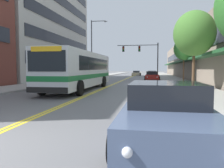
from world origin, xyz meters
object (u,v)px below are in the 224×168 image
at_px(car_champagne_parked_left_far, 99,75).
at_px(car_red_parked_right_far, 152,76).
at_px(car_slate_blue_parked_right_foreground, 166,115).
at_px(city_bus, 80,69).
at_px(car_beige_moving_lead, 136,73).
at_px(street_lamp_left_far, 94,45).
at_px(car_navy_parked_left_near, 84,77).
at_px(street_tree_right_mid, 194,34).
at_px(fire_hydrant, 185,90).
at_px(traffic_signal_mast, 143,53).
at_px(street_tree_right_far, 184,49).
at_px(car_charcoal_parked_right_mid, 152,74).

distance_m(car_champagne_parked_left_far, car_red_parked_right_far, 8.69).
relative_size(car_champagne_parked_left_far, car_slate_blue_parked_right_foreground, 1.08).
xyz_separation_m(city_bus, car_beige_moving_lead, (2.21, 37.46, -1.13)).
bearing_deg(street_lamp_left_far, car_navy_parked_left_near, -85.59).
bearing_deg(car_red_parked_right_far, car_navy_parked_left_near, -143.87).
relative_size(car_slate_blue_parked_right_foreground, street_tree_right_mid, 0.76).
distance_m(car_red_parked_right_far, fire_hydrant, 21.24).
xyz_separation_m(car_navy_parked_left_near, car_beige_moving_lead, (5.00, 27.52, -0.05)).
bearing_deg(street_tree_right_mid, traffic_signal_mast, 103.25).
bearing_deg(car_navy_parked_left_near, street_tree_right_far, 2.51).
xyz_separation_m(car_red_parked_right_far, street_tree_right_far, (3.74, -5.81, 3.49)).
distance_m(car_slate_blue_parked_right_foreground, car_beige_moving_lead, 49.69).
relative_size(traffic_signal_mast, street_tree_right_far, 1.29).
bearing_deg(street_tree_right_mid, street_lamp_left_far, 126.94).
xyz_separation_m(car_champagne_parked_left_far, car_beige_moving_lead, (4.89, 19.93, -0.04)).
distance_m(car_navy_parked_left_near, car_slate_blue_parked_right_foreground, 23.74).
distance_m(city_bus, fire_hydrant, 9.09).
height_order(car_red_parked_right_far, car_beige_moving_lead, car_red_parked_right_far).
height_order(city_bus, traffic_signal_mast, traffic_signal_mast).
xyz_separation_m(car_navy_parked_left_near, street_tree_right_far, (12.46, 0.55, 3.48)).
xyz_separation_m(car_charcoal_parked_right_mid, fire_hydrant, (1.63, -33.24, -0.07)).
distance_m(street_tree_right_mid, street_tree_right_far, 10.03).
relative_size(car_navy_parked_left_near, street_tree_right_mid, 0.77).
relative_size(car_red_parked_right_far, street_tree_right_far, 0.90).
xyz_separation_m(car_navy_parked_left_near, car_charcoal_parked_right_mid, (8.75, 18.43, -0.01)).
bearing_deg(car_charcoal_parked_right_mid, car_beige_moving_lead, 112.41).
xyz_separation_m(city_bus, car_charcoal_parked_right_mid, (5.96, 28.38, -1.10)).
height_order(car_slate_blue_parked_right_foreground, street_tree_right_mid, street_tree_right_mid).
bearing_deg(car_red_parked_right_far, traffic_signal_mast, 113.13).
relative_size(car_navy_parked_left_near, car_red_parked_right_far, 0.97).
distance_m(car_navy_parked_left_near, street_lamp_left_far, 8.47).
bearing_deg(street_tree_right_far, city_bus, -132.65).
bearing_deg(car_slate_blue_parked_right_foreground, car_beige_moving_lead, 94.47).
relative_size(street_lamp_left_far, street_tree_right_far, 1.76).
height_order(car_charcoal_parked_right_mid, traffic_signal_mast, traffic_signal_mast).
height_order(traffic_signal_mast, fire_hydrant, traffic_signal_mast).
relative_size(car_navy_parked_left_near, street_lamp_left_far, 0.49).
height_order(car_navy_parked_left_near, car_beige_moving_lead, car_navy_parked_left_near).
xyz_separation_m(car_slate_blue_parked_right_foreground, car_beige_moving_lead, (-3.87, 49.53, -0.07)).
bearing_deg(car_charcoal_parked_right_mid, city_bus, -101.86).
height_order(car_red_parked_right_far, street_lamp_left_far, street_lamp_left_far).
distance_m(car_red_parked_right_far, traffic_signal_mast, 5.32).
xyz_separation_m(car_navy_parked_left_near, street_lamp_left_far, (-0.53, 6.90, 4.90)).
xyz_separation_m(car_navy_parked_left_near, traffic_signal_mast, (7.21, 9.87, 3.69)).
distance_m(traffic_signal_mast, street_tree_right_far, 10.70).
height_order(car_beige_moving_lead, street_lamp_left_far, street_lamp_left_far).
distance_m(car_charcoal_parked_right_mid, street_tree_right_far, 18.59).
bearing_deg(street_tree_right_far, car_charcoal_parked_right_mid, 101.71).
xyz_separation_m(traffic_signal_mast, street_tree_right_far, (5.25, -9.33, -0.21)).
xyz_separation_m(car_champagne_parked_left_far, street_tree_right_far, (12.35, -7.04, 3.49)).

